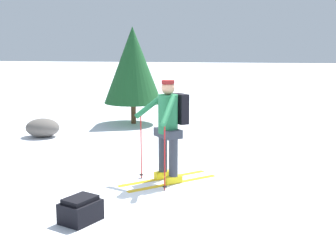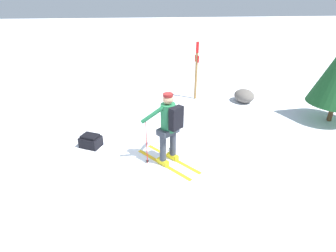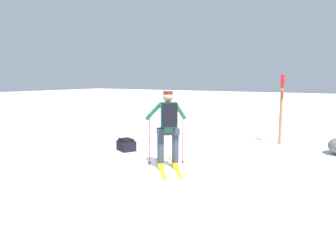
# 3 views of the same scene
# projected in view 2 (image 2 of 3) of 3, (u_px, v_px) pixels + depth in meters

# --- Properties ---
(ground_plane) EXTENTS (80.00, 80.00, 0.00)m
(ground_plane) POSITION_uv_depth(u_px,v_px,m) (138.00, 155.00, 6.46)
(ground_plane) COLOR white
(skier) EXTENTS (1.57, 1.40, 1.70)m
(skier) POSITION_uv_depth(u_px,v_px,m) (169.00, 125.00, 5.75)
(skier) COLOR gold
(skier) RESTS_ON ground_plane
(dropped_backpack) EXTENTS (0.56, 0.61, 0.33)m
(dropped_backpack) POSITION_uv_depth(u_px,v_px,m) (91.00, 141.00, 6.75)
(dropped_backpack) COLOR black
(dropped_backpack) RESTS_ON ground_plane
(trail_marker) EXTENTS (0.23, 0.11, 2.07)m
(trail_marker) POSITION_uv_depth(u_px,v_px,m) (197.00, 66.00, 9.36)
(trail_marker) COLOR olive
(trail_marker) RESTS_ON ground_plane
(rock_boulder) EXTENTS (0.82, 0.70, 0.45)m
(rock_boulder) POSITION_uv_depth(u_px,v_px,m) (244.00, 96.00, 9.52)
(rock_boulder) COLOR #5B5651
(rock_boulder) RESTS_ON ground_plane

